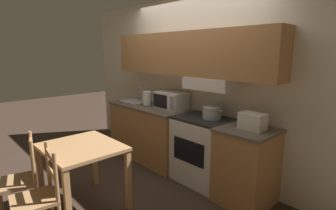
# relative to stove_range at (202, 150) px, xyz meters

# --- Properties ---
(ground_plane) EXTENTS (16.00, 16.00, 0.00)m
(ground_plane) POSITION_rel_stove_range_xyz_m (-0.45, 0.28, -0.45)
(ground_plane) COLOR #3D2D23
(wall_back) EXTENTS (5.24, 0.38, 2.55)m
(wall_back) POSITION_rel_stove_range_xyz_m (-0.43, 0.22, 1.03)
(wall_back) COLOR silver
(wall_back) RESTS_ON ground_plane
(lower_counter_main) EXTENTS (1.50, 0.62, 0.90)m
(lower_counter_main) POSITION_rel_stove_range_xyz_m (-1.13, -0.02, 0.00)
(lower_counter_main) COLOR #B27A47
(lower_counter_main) RESTS_ON ground_plane
(lower_counter_right_stub) EXTENTS (0.60, 0.62, 0.90)m
(lower_counter_right_stub) POSITION_rel_stove_range_xyz_m (0.68, -0.02, 0.00)
(lower_counter_right_stub) COLOR #B27A47
(lower_counter_right_stub) RESTS_ON ground_plane
(stove_range) EXTENTS (0.74, 0.57, 0.90)m
(stove_range) POSITION_rel_stove_range_xyz_m (0.00, 0.00, 0.00)
(stove_range) COLOR white
(stove_range) RESTS_ON ground_plane
(cooking_pot) EXTENTS (0.33, 0.25, 0.16)m
(cooking_pot) POSITION_rel_stove_range_xyz_m (0.10, 0.05, 0.53)
(cooking_pot) COLOR #B7BABF
(cooking_pot) RESTS_ON stove_range
(microwave) EXTENTS (0.49, 0.33, 0.25)m
(microwave) POSITION_rel_stove_range_xyz_m (-0.71, 0.09, 0.58)
(microwave) COLOR white
(microwave) RESTS_ON lower_counter_main
(toaster) EXTENTS (0.28, 0.19, 0.19)m
(toaster) POSITION_rel_stove_range_xyz_m (0.71, -0.00, 0.54)
(toaster) COLOR white
(toaster) RESTS_ON lower_counter_right_stub
(sink_basin) EXTENTS (0.48, 0.38, 0.25)m
(sink_basin) POSITION_rel_stove_range_xyz_m (-1.51, -0.02, 0.47)
(sink_basin) COLOR #B7BABF
(sink_basin) RESTS_ON lower_counter_main
(paper_towel_roll) EXTENTS (0.15, 0.15, 0.23)m
(paper_towel_roll) POSITION_rel_stove_range_xyz_m (-1.13, -0.06, 0.57)
(paper_towel_roll) COLOR black
(paper_towel_roll) RESTS_ON lower_counter_main
(dining_table) EXTENTS (0.86, 0.76, 0.74)m
(dining_table) POSITION_rel_stove_range_xyz_m (-0.52, -1.46, 0.17)
(dining_table) COLOR tan
(dining_table) RESTS_ON ground_plane
(chair_left_of_table) EXTENTS (0.46, 0.46, 0.91)m
(chair_left_of_table) POSITION_rel_stove_range_xyz_m (-0.74, -2.05, -0.01)
(chair_left_of_table) COLOR tan
(chair_left_of_table) RESTS_ON ground_plane
(chair_right_of_table) EXTENTS (0.43, 0.43, 0.91)m
(chair_right_of_table) POSITION_rel_stove_range_xyz_m (-0.26, -2.02, -0.01)
(chair_right_of_table) COLOR tan
(chair_right_of_table) RESTS_ON ground_plane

